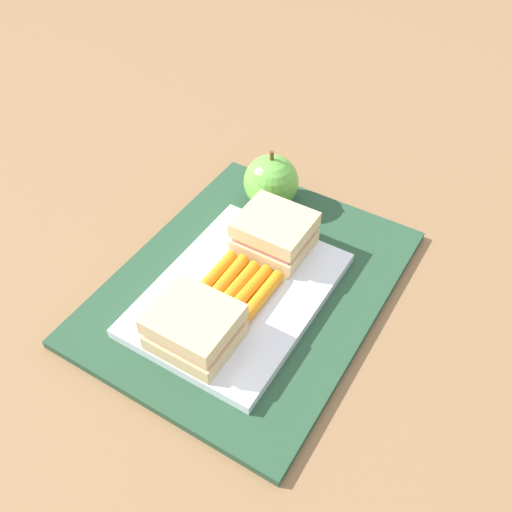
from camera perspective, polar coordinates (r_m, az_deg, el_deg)
ground_plane at (r=0.65m, az=-0.57°, el=-3.27°), size 2.40×2.40×0.00m
lunchbag_mat at (r=0.64m, az=-0.58°, el=-2.98°), size 0.36×0.28×0.01m
food_tray at (r=0.62m, az=-1.80°, el=-3.78°), size 0.23×0.17×0.01m
sandwich_half_left at (r=0.56m, az=-6.18°, el=-7.07°), size 0.07×0.08×0.04m
sandwich_half_right at (r=0.65m, az=1.86°, el=2.31°), size 0.07×0.08×0.04m
carrot_sticks_bundle at (r=0.61m, az=-1.87°, el=-3.01°), size 0.08×0.07×0.02m
apple at (r=0.72m, az=1.52°, el=7.40°), size 0.07×0.07×0.08m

